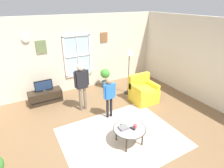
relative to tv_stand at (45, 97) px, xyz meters
The scene contains 16 objects.
ground_plane 2.94m from the tv_stand, 63.00° to the right, with size 6.87×6.78×0.02m, color brown.
back_wall 1.82m from the tv_stand, 22.02° to the left, with size 6.27×0.17×2.65m.
side_wall_right 5.35m from the tv_stand, 29.98° to the right, with size 0.12×6.18×2.65m.
area_rug 2.95m from the tv_stand, 64.63° to the right, with size 2.78×2.28×0.01m, color #C6B29E.
tv_stand is the anchor object (origin of this frame).
television 0.40m from the tv_stand, 90.00° to the right, with size 0.55×0.08×0.37m.
armchair 3.20m from the tv_stand, 27.66° to the right, with size 0.76×0.74×0.87m.
coffee_table 3.20m from the tv_stand, 65.58° to the right, with size 0.76×0.76×0.43m.
book_stack 3.10m from the tv_stand, 67.36° to the right, with size 0.23×0.18×0.05m.
cup 3.30m from the tv_stand, 64.23° to the right, with size 0.08×0.08×0.09m, color #BF3F3F.
remote_near_books 3.27m from the tv_stand, 65.48° to the right, with size 0.04×0.14×0.02m, color black.
remote_near_cup 3.04m from the tv_stand, 66.00° to the right, with size 0.04×0.14×0.02m, color black.
person_blue_shirt 2.32m from the tv_stand, 50.93° to the right, with size 0.37×0.17×1.21m.
person_black_shirt 1.55m from the tv_stand, 48.06° to the right, with size 0.44×0.20×1.47m.
potted_plant_by_window 2.24m from the tv_stand, ahead, with size 0.36×0.36×0.74m.
floor_lamp 3.06m from the tv_stand, 15.72° to the right, with size 0.32×0.32×1.66m.
Camera 1 is at (-2.00, -3.02, 3.08)m, focal length 29.36 mm.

